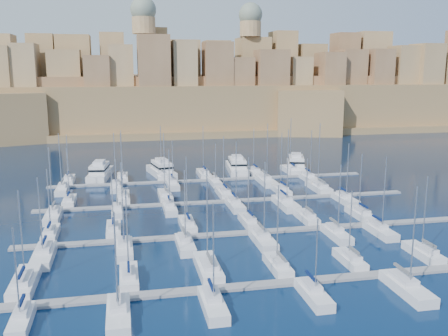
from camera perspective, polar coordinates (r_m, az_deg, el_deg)
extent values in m
plane|color=#031432|center=(102.84, 1.72, -5.34)|extent=(600.00, 600.00, 0.00)
cube|color=slate|center=(72.14, 8.10, -12.76)|extent=(84.00, 2.00, 0.40)
cube|color=slate|center=(91.70, 3.46, -7.33)|extent=(84.00, 2.00, 0.40)
cube|color=slate|center=(112.17, 0.55, -3.81)|extent=(84.00, 2.00, 0.40)
cube|color=slate|center=(133.12, -1.44, -1.38)|extent=(84.00, 2.00, 0.40)
cube|color=silver|center=(75.25, -21.83, -12.16)|extent=(3.11, 10.37, 1.72)
cube|color=silver|center=(73.85, -22.04, -11.61)|extent=(2.18, 4.67, 0.70)
cylinder|color=#9EA0A8|center=(73.34, -22.16, -7.00)|extent=(0.18, 0.18, 12.16)
cube|color=#06153F|center=(72.99, -22.17, -11.01)|extent=(0.35, 4.15, 0.35)
cube|color=silver|center=(73.13, -10.81, -12.25)|extent=(2.57, 8.57, 1.63)
cube|color=silver|center=(71.88, -10.83, -11.67)|extent=(1.80, 3.85, 0.70)
cylinder|color=#9EA0A8|center=(71.12, -11.01, -7.11)|extent=(0.18, 0.18, 11.88)
cube|color=#06153F|center=(71.08, -10.86, -11.02)|extent=(0.35, 3.43, 0.35)
cube|color=silver|center=(74.83, -1.83, -11.44)|extent=(3.11, 10.36, 1.72)
cube|color=silver|center=(73.42, -1.70, -10.88)|extent=(2.17, 4.66, 0.70)
cylinder|color=#9EA0A8|center=(72.65, -1.94, -5.61)|extent=(0.18, 0.18, 13.87)
cube|color=#595B60|center=(72.56, -1.63, -10.26)|extent=(0.35, 4.14, 0.35)
cube|color=silver|center=(76.20, 6.15, -11.11)|extent=(2.47, 8.25, 1.61)
cube|color=silver|center=(75.04, 6.36, -10.53)|extent=(1.73, 3.71, 0.70)
cylinder|color=#9EA0A8|center=(74.32, 6.16, -6.30)|extent=(0.18, 0.18, 11.54)
cube|color=#595B60|center=(74.29, 6.48, -9.89)|extent=(0.35, 3.30, 0.35)
cube|color=silver|center=(80.16, 14.18, -10.25)|extent=(2.39, 7.98, 1.60)
cube|color=silver|center=(79.09, 14.47, -9.67)|extent=(1.68, 3.59, 0.70)
cylinder|color=#9EA0A8|center=(78.56, 14.26, -6.14)|extent=(0.18, 0.18, 10.18)
cube|color=#595B60|center=(78.39, 14.63, -9.05)|extent=(0.35, 3.19, 0.35)
cube|color=silver|center=(86.51, 21.80, -9.09)|extent=(2.60, 8.67, 1.63)
cube|color=silver|center=(85.46, 22.18, -8.55)|extent=(1.82, 3.90, 0.70)
cylinder|color=#9EA0A8|center=(84.85, 21.97, -4.76)|extent=(0.18, 0.18, 11.73)
cube|color=#595B60|center=(84.78, 22.40, -7.97)|extent=(0.35, 3.47, 0.35)
cube|color=silver|center=(65.23, -22.15, -15.99)|extent=(2.26, 7.53, 1.58)
cube|color=silver|center=(65.40, -22.11, -14.80)|extent=(1.58, 3.39, 0.70)
cylinder|color=#9EA0A8|center=(62.38, -22.64, -11.07)|extent=(0.18, 0.18, 10.81)
cube|color=#06153F|center=(65.29, -22.12, -13.83)|extent=(0.35, 3.01, 0.35)
cube|color=silver|center=(63.26, -11.96, -16.21)|extent=(2.78, 9.27, 1.66)
cube|color=silver|center=(63.56, -12.00, -14.88)|extent=(1.95, 4.17, 0.70)
cylinder|color=#9EA0A8|center=(59.96, -12.24, -10.52)|extent=(0.18, 0.18, 12.21)
cube|color=#595B60|center=(63.53, -12.04, -13.84)|extent=(0.35, 3.71, 0.35)
cube|color=silver|center=(64.26, -1.25, -15.50)|extent=(2.65, 8.84, 1.64)
cube|color=silver|center=(64.52, -1.40, -14.22)|extent=(1.86, 3.98, 0.70)
cylinder|color=#9EA0A8|center=(60.98, -1.21, -9.74)|extent=(0.18, 0.18, 12.50)
cube|color=#06153F|center=(64.47, -1.48, -13.21)|extent=(0.35, 3.53, 0.35)
cube|color=silver|center=(67.85, 10.21, -14.17)|extent=(2.52, 8.39, 1.62)
cube|color=silver|center=(68.07, 9.98, -13.00)|extent=(1.76, 3.78, 0.70)
cylinder|color=#9EA0A8|center=(65.26, 10.53, -9.81)|extent=(0.18, 0.18, 9.75)
cube|color=#06153F|center=(68.01, 9.88, -12.05)|extent=(0.35, 3.36, 0.35)
cube|color=silver|center=(72.74, 20.20, -12.87)|extent=(2.98, 9.92, 1.70)
cube|color=silver|center=(73.04, 19.85, -11.72)|extent=(2.08, 4.46, 0.70)
cylinder|color=#9EA0A8|center=(69.68, 20.84, -7.35)|extent=(0.18, 0.18, 13.38)
cube|color=#595B60|center=(73.04, 19.71, -10.82)|extent=(0.35, 3.97, 0.35)
cube|color=silver|center=(94.49, -19.19, -7.19)|extent=(2.47, 8.22, 1.61)
cube|color=silver|center=(93.37, -19.30, -6.68)|extent=(1.73, 3.70, 0.70)
cylinder|color=#9EA0A8|center=(93.14, -19.41, -3.43)|extent=(0.18, 0.18, 11.00)
cube|color=#06153F|center=(92.67, -19.37, -6.14)|extent=(0.35, 3.29, 0.35)
cube|color=silver|center=(93.74, -12.50, -6.96)|extent=(2.56, 8.54, 1.63)
cube|color=silver|center=(92.57, -12.53, -6.44)|extent=(1.79, 3.84, 0.70)
cylinder|color=#9EA0A8|center=(92.42, -12.66, -3.22)|extent=(0.18, 0.18, 10.79)
cube|color=#06153F|center=(91.85, -12.56, -5.90)|extent=(0.35, 3.42, 0.35)
cube|color=silver|center=(94.52, -4.21, -6.55)|extent=(2.65, 8.83, 1.64)
cube|color=silver|center=(93.33, -4.15, -6.03)|extent=(1.85, 3.97, 0.70)
cylinder|color=#9EA0A8|center=(93.06, -4.30, -2.42)|extent=(0.18, 0.18, 12.18)
cube|color=#06153F|center=(92.61, -4.12, -5.50)|extent=(0.35, 3.53, 0.35)
cube|color=silver|center=(96.35, 2.83, -6.20)|extent=(2.45, 8.18, 1.61)
cube|color=silver|center=(95.25, 2.96, -5.68)|extent=(1.72, 3.68, 0.70)
cylinder|color=#9EA0A8|center=(94.92, 2.81, -2.25)|extent=(0.18, 0.18, 11.83)
cube|color=#06153F|center=(94.56, 3.03, -5.14)|extent=(0.35, 3.27, 0.35)
cube|color=silver|center=(100.00, 9.40, -5.67)|extent=(2.57, 8.56, 1.63)
cube|color=silver|center=(98.90, 9.60, -5.17)|extent=(1.80, 3.85, 0.70)
cylinder|color=#9EA0A8|center=(98.73, 9.43, -2.08)|extent=(0.18, 0.18, 11.07)
cube|color=#595B60|center=(98.23, 9.71, -4.65)|extent=(0.35, 3.43, 0.35)
cube|color=silver|center=(104.68, 15.26, -5.15)|extent=(2.66, 8.88, 1.64)
cube|color=silver|center=(103.60, 15.52, -4.66)|extent=(1.87, 4.00, 0.70)
cylinder|color=#9EA0A8|center=(103.43, 15.34, -1.58)|extent=(0.18, 0.18, 11.52)
cube|color=#06153F|center=(102.94, 15.66, -4.16)|extent=(0.35, 3.55, 0.35)
cube|color=silver|center=(84.06, -19.91, -9.53)|extent=(3.00, 9.98, 1.70)
cube|color=silver|center=(84.58, -19.87, -8.53)|extent=(2.10, 4.49, 0.70)
cylinder|color=#9EA0A8|center=(81.48, -20.28, -5.15)|extent=(0.18, 0.18, 11.96)
cube|color=#06153F|center=(84.71, -19.87, -7.75)|extent=(0.35, 3.99, 0.35)
cube|color=silver|center=(83.50, -11.32, -9.21)|extent=(2.73, 9.09, 1.65)
cube|color=silver|center=(83.95, -11.36, -8.24)|extent=(1.91, 4.09, 0.70)
cylinder|color=#9EA0A8|center=(80.70, -11.53, -4.18)|extent=(0.18, 0.18, 13.80)
cube|color=#06153F|center=(84.04, -11.39, -7.46)|extent=(0.35, 3.63, 0.35)
cube|color=silver|center=(84.16, -4.45, -8.85)|extent=(2.65, 8.83, 1.64)
cube|color=silver|center=(84.59, -4.54, -7.90)|extent=(1.85, 3.97, 0.70)
cylinder|color=#9EA0A8|center=(81.61, -4.49, -4.40)|extent=(0.18, 0.18, 12.16)
cube|color=#595B60|center=(84.66, -4.59, -7.14)|extent=(0.35, 3.53, 0.35)
cube|color=silver|center=(86.34, 4.48, -8.31)|extent=(2.86, 9.55, 1.68)
cube|color=silver|center=(86.82, 4.32, -7.36)|extent=(2.01, 4.30, 0.70)
cylinder|color=#9EA0A8|center=(83.72, 4.65, -3.67)|extent=(0.18, 0.18, 13.02)
cube|color=#595B60|center=(86.93, 4.24, -6.61)|extent=(0.35, 3.82, 0.35)
cube|color=silver|center=(91.23, 12.75, -7.48)|extent=(2.64, 8.80, 1.64)
cube|color=silver|center=(91.63, 12.55, -6.62)|extent=(1.85, 3.96, 0.70)
cylinder|color=#9EA0A8|center=(88.92, 13.05, -3.42)|extent=(0.18, 0.18, 11.96)
cube|color=#595B60|center=(91.70, 12.47, -5.91)|extent=(0.35, 3.52, 0.35)
cube|color=silver|center=(94.92, 17.45, -6.99)|extent=(2.64, 8.81, 1.64)
cube|color=silver|center=(95.30, 17.23, -6.16)|extent=(1.85, 3.97, 0.70)
cylinder|color=#9EA0A8|center=(92.57, 17.85, -2.75)|extent=(0.18, 0.18, 13.02)
cube|color=#06153F|center=(95.37, 17.14, -5.48)|extent=(0.35, 3.53, 0.35)
cube|color=silver|center=(115.45, -17.26, -3.73)|extent=(2.55, 8.51, 1.63)
cube|color=silver|center=(114.35, -17.33, -3.27)|extent=(1.79, 3.83, 0.70)
cylinder|color=#9EA0A8|center=(114.42, -17.43, -0.56)|extent=(0.18, 0.18, 11.25)
cube|color=#06153F|center=(113.68, -17.38, -2.82)|extent=(0.35, 3.40, 0.35)
cube|color=silver|center=(115.44, -11.46, -3.42)|extent=(2.94, 9.81, 1.69)
cube|color=silver|center=(114.19, -11.48, -2.96)|extent=(2.06, 4.41, 0.70)
cylinder|color=#9EA0A8|center=(114.21, -11.61, 0.44)|extent=(0.18, 0.18, 13.97)
cube|color=#595B60|center=(113.47, -11.50, -2.51)|extent=(0.35, 3.92, 0.35)
cube|color=silver|center=(115.67, -6.74, -3.24)|extent=(2.86, 9.55, 1.68)
cube|color=silver|center=(114.45, -6.71, -2.79)|extent=(2.01, 4.30, 0.70)
cylinder|color=#9EA0A8|center=(114.45, -6.85, 0.55)|extent=(0.18, 0.18, 13.71)
cube|color=#595B60|center=(113.74, -6.70, -2.33)|extent=(0.35, 3.82, 0.35)
cube|color=silver|center=(117.40, -0.01, -2.95)|extent=(2.77, 9.22, 1.66)
cube|color=silver|center=(116.23, 0.08, -2.49)|extent=(1.94, 4.15, 0.70)
cylinder|color=#9EA0A8|center=(116.27, -0.06, 0.53)|extent=(0.18, 0.18, 12.69)
cube|color=#06153F|center=(115.55, 0.12, -2.04)|extent=(0.35, 3.69, 0.35)
cube|color=silver|center=(120.80, 6.55, -2.62)|extent=(2.69, 8.96, 1.65)
cube|color=silver|center=(119.70, 6.70, -2.17)|extent=(1.88, 4.03, 0.70)
cylinder|color=#9EA0A8|center=(119.65, 6.57, 0.88)|extent=(0.18, 0.18, 13.19)
cube|color=#06153F|center=(119.04, 6.78, -1.73)|extent=(0.35, 3.58, 0.35)
cube|color=silver|center=(124.88, 10.76, -2.26)|extent=(3.16, 10.55, 1.73)
cube|color=silver|center=(123.65, 10.96, -1.83)|extent=(2.21, 4.75, 0.70)
cylinder|color=#9EA0A8|center=(123.68, 10.81, 1.57)|extent=(0.18, 0.18, 15.05)
cube|color=#595B60|center=(122.95, 11.07, -1.41)|extent=(0.35, 4.22, 0.35)
cube|color=silver|center=(105.10, -18.93, -5.29)|extent=(2.88, 9.61, 1.68)
cube|color=silver|center=(105.70, -18.90, -4.53)|extent=(2.02, 4.33, 0.70)
cylinder|color=#9EA0A8|center=(102.83, -19.22, -1.38)|extent=(0.18, 0.18, 13.22)
cube|color=#595B60|center=(105.89, -18.91, -3.91)|extent=(0.35, 3.84, 0.35)
cube|color=silver|center=(105.10, -12.07, -4.95)|extent=(2.30, 7.68, 1.58)
cube|color=silver|center=(105.53, -12.09, -4.23)|extent=(1.61, 3.45, 0.70)
cylinder|color=#9EA0A8|center=(103.24, -12.21, -1.83)|extent=(0.18, 0.18, 10.34)
cube|color=#595B60|center=(105.63, -12.12, -3.63)|extent=(0.35, 3.07, 0.35)
cube|color=silver|center=(105.12, -6.21, -4.74)|extent=(2.53, 8.42, 1.62)
cube|color=silver|center=(105.61, -6.27, -4.01)|extent=(1.77, 3.79, 0.70)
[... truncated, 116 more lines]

